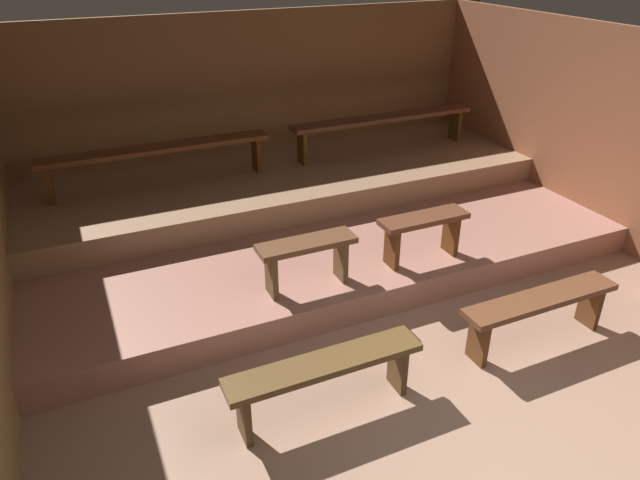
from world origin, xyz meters
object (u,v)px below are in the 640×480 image
object	(u,v)px
bench_lower_left	(307,253)
bench_lower_right	(423,228)
bench_middle_right	(384,122)
bench_middle_left	(157,153)
bench_floor_left	(325,372)
bench_floor_right	(540,306)

from	to	relation	value
bench_lower_left	bench_lower_right	distance (m)	1.22
bench_middle_right	bench_middle_left	bearing A→B (deg)	180.00
bench_floor_left	bench_lower_right	bearing A→B (deg)	37.12
bench_middle_right	bench_floor_right	bearing A→B (deg)	-97.53
bench_floor_right	bench_middle_right	size ratio (longest dim) A/B	0.58
bench_floor_right	bench_lower_left	world-z (taller)	bench_lower_left
bench_floor_left	bench_floor_right	world-z (taller)	same
bench_floor_left	bench_lower_left	bearing A→B (deg)	72.41
bench_lower_right	bench_lower_left	bearing A→B (deg)	180.00
bench_floor_left	bench_middle_left	world-z (taller)	bench_middle_left
bench_floor_left	bench_middle_left	bearing A→B (deg)	97.53
bench_lower_right	bench_middle_left	bearing A→B (deg)	132.45
bench_lower_right	bench_middle_left	size ratio (longest dim) A/B	0.35
bench_floor_right	bench_lower_right	bearing A→B (deg)	107.59
bench_lower_right	bench_floor_left	bearing A→B (deg)	-142.88
bench_lower_left	bench_lower_right	bearing A→B (deg)	0.00
bench_floor_right	bench_lower_left	size ratio (longest dim) A/B	1.65
bench_middle_left	bench_floor_right	bearing A→B (deg)	-54.79
bench_middle_left	bench_lower_left	bearing A→B (deg)	-69.49
bench_floor_right	bench_middle_right	world-z (taller)	bench_middle_right
bench_lower_right	bench_middle_right	world-z (taller)	bench_middle_right
bench_floor_left	bench_floor_right	xyz separation A→B (m)	(1.99, 0.00, 0.00)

